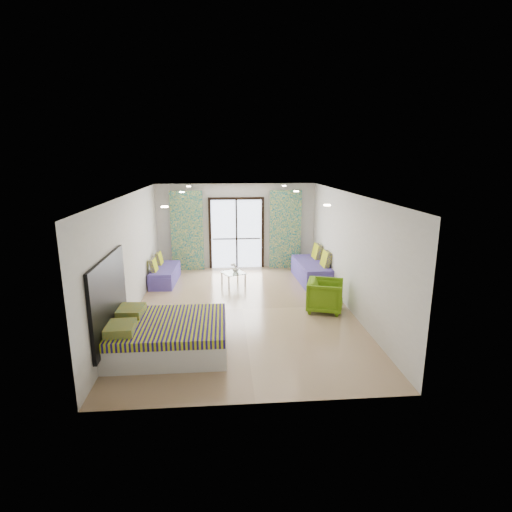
{
  "coord_description": "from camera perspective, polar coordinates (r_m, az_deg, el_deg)",
  "views": [
    {
      "loc": [
        -0.41,
        -8.85,
        3.47
      ],
      "look_at": [
        0.36,
        0.55,
        1.15
      ],
      "focal_mm": 28.0,
      "sensor_mm": 36.0,
      "label": 1
    }
  ],
  "objects": [
    {
      "name": "balcony_rail",
      "position": [
        12.83,
        -2.79,
        2.48
      ],
      "size": [
        1.52,
        0.03,
        0.04
      ],
      "primitive_type": "cube",
      "color": "#595451",
      "rests_on": "balcony_door"
    },
    {
      "name": "headboard",
      "position": [
        7.57,
        -20.24,
        -5.71
      ],
      "size": [
        0.06,
        2.1,
        1.5
      ],
      "primitive_type": "cube",
      "color": "black",
      "rests_on": "floor"
    },
    {
      "name": "downlight_b",
      "position": [
        7.13,
        10.12,
        7.16
      ],
      "size": [
        0.12,
        0.12,
        0.02
      ],
      "primitive_type": "cylinder",
      "color": "#FFE0B2",
      "rests_on": "ceiling"
    },
    {
      "name": "downlight_d",
      "position": [
        10.05,
        5.77,
        9.18
      ],
      "size": [
        0.12,
        0.12,
        0.02
      ],
      "primitive_type": "cylinder",
      "color": "#FFE0B2",
      "rests_on": "ceiling"
    },
    {
      "name": "wall_right",
      "position": [
        9.55,
        13.16,
        0.63
      ],
      "size": [
        0.01,
        7.5,
        2.7
      ],
      "primitive_type": null,
      "color": "silver",
      "rests_on": "ground"
    },
    {
      "name": "curtain_right",
      "position": [
        12.77,
        4.2,
        3.77
      ],
      "size": [
        1.0,
        0.1,
        2.5
      ],
      "primitive_type": "cube",
      "color": "silver",
      "rests_on": "floor"
    },
    {
      "name": "switch_plate",
      "position": [
        8.72,
        -18.18,
        -3.0
      ],
      "size": [
        0.02,
        0.1,
        0.1
      ],
      "primitive_type": "cube",
      "color": "silver",
      "rests_on": "wall_left"
    },
    {
      "name": "vase",
      "position": [
        11.16,
        -2.94,
        -1.83
      ],
      "size": [
        0.23,
        0.24,
        0.18
      ],
      "primitive_type": "imported",
      "rotation": [
        0.0,
        0.0,
        0.33
      ],
      "color": "white",
      "rests_on": "coffee_table"
    },
    {
      "name": "downlight_a",
      "position": [
        6.96,
        -12.93,
        6.88
      ],
      "size": [
        0.12,
        0.12,
        0.02
      ],
      "primitive_type": "cylinder",
      "color": "#FFE0B2",
      "rests_on": "ceiling"
    },
    {
      "name": "wall_back",
      "position": [
        12.78,
        -2.81,
        4.26
      ],
      "size": [
        5.0,
        0.01,
        2.7
      ],
      "primitive_type": null,
      "color": "silver",
      "rests_on": "ground"
    },
    {
      "name": "downlight_c",
      "position": [
        9.93,
        -10.54,
        8.97
      ],
      "size": [
        0.12,
        0.12,
        0.02
      ],
      "primitive_type": "cylinder",
      "color": "#FFE0B2",
      "rests_on": "ceiling"
    },
    {
      "name": "coffee_table",
      "position": [
        11.14,
        -3.26,
        -2.56
      ],
      "size": [
        0.74,
        0.74,
        0.65
      ],
      "rotation": [
        0.0,
        0.0,
        0.4
      ],
      "color": "silver",
      "rests_on": "floor"
    },
    {
      "name": "bed",
      "position": [
        7.64,
        -12.53,
        -11.02
      ],
      "size": [
        2.09,
        1.71,
        0.72
      ],
      "color": "silver",
      "rests_on": "floor"
    },
    {
      "name": "daybed_right",
      "position": [
        11.66,
        8.0,
        -2.06
      ],
      "size": [
        0.86,
        2.03,
        0.98
      ],
      "rotation": [
        0.0,
        0.0,
        0.04
      ],
      "color": "#4F429E",
      "rests_on": "floor"
    },
    {
      "name": "curtain_left",
      "position": [
        12.67,
        -9.82,
        3.52
      ],
      "size": [
        1.0,
        0.1,
        2.5
      ],
      "primitive_type": "cube",
      "color": "silver",
      "rests_on": "floor"
    },
    {
      "name": "downlight_f",
      "position": [
        12.01,
        4.03,
        9.97
      ],
      "size": [
        0.12,
        0.12,
        0.02
      ],
      "primitive_type": "cylinder",
      "color": "#FFE0B2",
      "rests_on": "ceiling"
    },
    {
      "name": "armchair",
      "position": [
        9.42,
        9.86,
        -5.38
      ],
      "size": [
        0.94,
        0.98,
        0.81
      ],
      "primitive_type": "imported",
      "rotation": [
        0.0,
        0.0,
        1.26
      ],
      "color": "#598B11",
      "rests_on": "floor"
    },
    {
      "name": "wall_front",
      "position": [
        5.54,
        -0.08,
        -8.69
      ],
      "size": [
        5.0,
        0.01,
        2.7
      ],
      "primitive_type": null,
      "color": "silver",
      "rests_on": "ground"
    },
    {
      "name": "daybed_left",
      "position": [
        11.68,
        -12.92,
        -2.53
      ],
      "size": [
        0.71,
        1.66,
        0.81
      ],
      "rotation": [
        0.0,
        0.0,
        -0.05
      ],
      "color": "#4F429E",
      "rests_on": "floor"
    },
    {
      "name": "downlight_e",
      "position": [
        11.92,
        -9.6,
        9.78
      ],
      "size": [
        0.12,
        0.12,
        0.02
      ],
      "primitive_type": "cylinder",
      "color": "#FFE0B2",
      "rests_on": "ceiling"
    },
    {
      "name": "wall_left",
      "position": [
        9.33,
        -17.51,
        0.04
      ],
      "size": [
        0.01,
        7.5,
        2.7
      ],
      "primitive_type": null,
      "color": "silver",
      "rests_on": "ground"
    },
    {
      "name": "ceiling",
      "position": [
        8.89,
        -2.07,
        8.84
      ],
      "size": [
        5.0,
        7.5,
        0.01
      ],
      "primitive_type": null,
      "color": "silver",
      "rests_on": "ground"
    },
    {
      "name": "balcony_door",
      "position": [
        12.77,
        -2.8,
        3.83
      ],
      "size": [
        1.76,
        0.08,
        2.28
      ],
      "color": "black",
      "rests_on": "floor"
    },
    {
      "name": "floor",
      "position": [
        9.51,
        -1.92,
        -7.58
      ],
      "size": [
        5.0,
        7.5,
        0.01
      ],
      "primitive_type": null,
      "color": "#967959",
      "rests_on": "ground"
    }
  ]
}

